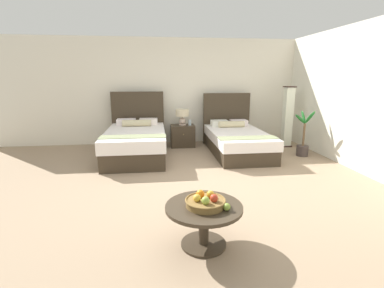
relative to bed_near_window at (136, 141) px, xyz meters
The scene contains 13 objects.
ground_plane 2.21m from the bed_near_window, 59.02° to the right, with size 9.64×9.99×0.02m, color #997F64.
wall_back 2.00m from the bed_near_window, 49.55° to the left, with size 9.64×0.12×2.65m, color white.
wall_side_right 4.51m from the bed_near_window, 19.59° to the right, with size 0.12×5.59×2.65m, color white.
bed_near_window is the anchor object (origin of this frame).
bed_near_corner 2.25m from the bed_near_window, ahead, with size 1.21×2.19×1.30m.
nightstand 1.34m from the bed_near_window, 35.71° to the left, with size 0.59×0.49×0.53m.
table_lamp 1.43m from the bed_near_window, 36.40° to the left, with size 0.32×0.32×0.39m.
vase 1.49m from the bed_near_window, 30.43° to the left, with size 0.07×0.07×0.14m.
coffee_table 3.63m from the bed_near_window, 75.56° to the right, with size 0.78×0.78×0.44m.
fruit_bowl 3.65m from the bed_near_window, 75.44° to the right, with size 0.41×0.41×0.14m.
loose_apple 3.82m from the bed_near_window, 73.16° to the right, with size 0.07×0.07×0.07m.
floor_lamp_corner 3.70m from the bed_near_window, ahead, with size 0.24×0.24×1.48m.
potted_palm 3.65m from the bed_near_window, ahead, with size 0.50×0.50×1.00m.
Camera 1 is at (-0.66, -4.20, 1.69)m, focal length 26.34 mm.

